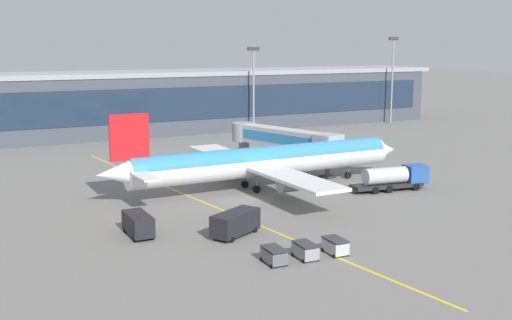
# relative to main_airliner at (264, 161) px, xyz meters

# --- Properties ---
(ground_plane) EXTENTS (700.00, 700.00, 0.00)m
(ground_plane) POSITION_rel_main_airliner_xyz_m (-4.78, -4.41, -3.83)
(ground_plane) COLOR slate
(apron_lead_in_line) EXTENTS (9.07, 79.55, 0.01)m
(apron_lead_in_line) POSITION_rel_main_airliner_xyz_m (-10.30, -2.41, -3.83)
(apron_lead_in_line) COLOR yellow
(apron_lead_in_line) RESTS_ON ground_plane
(terminal_building) EXTENTS (200.19, 19.32, 13.73)m
(terminal_building) POSITION_rel_main_airliner_xyz_m (-22.01, 62.06, 3.05)
(terminal_building) COLOR #424751
(terminal_building) RESTS_ON ground_plane
(main_airliner) EXTENTS (45.60, 36.25, 11.19)m
(main_airliner) POSITION_rel_main_airliner_xyz_m (0.00, 0.00, 0.00)
(main_airliner) COLOR white
(main_airliner) RESTS_ON ground_plane
(jet_bridge) EXTENTS (8.92, 21.90, 6.53)m
(jet_bridge) POSITION_rel_main_airliner_xyz_m (9.33, 11.65, 1.02)
(jet_bridge) COLOR #B2B7BC
(jet_bridge) RESTS_ON ground_plane
(fuel_tanker) EXTENTS (11.05, 4.06, 3.25)m
(fuel_tanker) POSITION_rel_main_airliner_xyz_m (15.17, -9.01, -2.09)
(fuel_tanker) COLOR #232326
(fuel_tanker) RESTS_ON ground_plane
(crew_van) EXTENTS (2.21, 5.04, 2.30)m
(crew_van) POSITION_rel_main_airliner_xyz_m (-21.63, -12.95, -2.52)
(crew_van) COLOR black
(crew_van) RESTS_ON ground_plane
(lavatory_truck) EXTENTS (6.20, 4.75, 2.50)m
(lavatory_truck) POSITION_rel_main_airliner_xyz_m (-12.67, -17.39, -2.41)
(lavatory_truck) COLOR black
(lavatory_truck) RESTS_ON ground_plane
(baggage_cart_0) EXTENTS (1.75, 2.73, 1.48)m
(baggage_cart_0) POSITION_rel_main_airliner_xyz_m (-13.44, -26.62, -3.05)
(baggage_cart_0) COLOR #595B60
(baggage_cart_0) RESTS_ON ground_plane
(baggage_cart_1) EXTENTS (1.75, 2.73, 1.48)m
(baggage_cart_1) POSITION_rel_main_airliner_xyz_m (-10.25, -26.79, -3.05)
(baggage_cart_1) COLOR gray
(baggage_cart_1) RESTS_ON ground_plane
(baggage_cart_2) EXTENTS (1.75, 2.73, 1.48)m
(baggage_cart_2) POSITION_rel_main_airliner_xyz_m (-7.05, -26.96, -3.05)
(baggage_cart_2) COLOR #B2B7BC
(baggage_cart_2) RESTS_ON ground_plane
(apron_light_mast_0) EXTENTS (2.80, 0.50, 19.03)m
(apron_light_mast_0) POSITION_rel_main_airliner_xyz_m (24.66, 50.10, 7.58)
(apron_light_mast_0) COLOR gray
(apron_light_mast_0) RESTS_ON ground_plane
(apron_light_mast_1) EXTENTS (2.80, 0.50, 21.45)m
(apron_light_mast_1) POSITION_rel_main_airliner_xyz_m (63.92, 50.10, 8.84)
(apron_light_mast_1) COLOR gray
(apron_light_mast_1) RESTS_ON ground_plane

